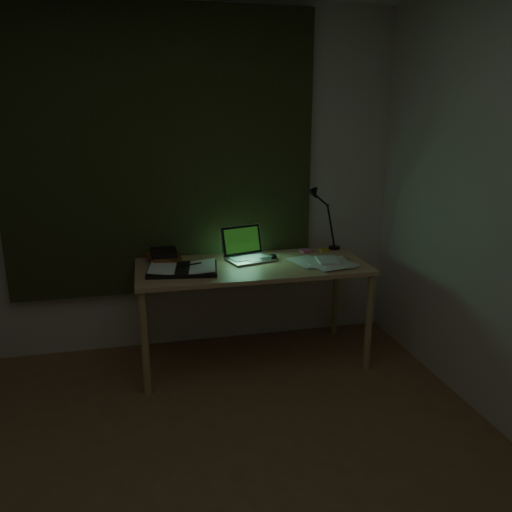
{
  "coord_description": "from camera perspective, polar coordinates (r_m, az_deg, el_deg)",
  "views": [
    {
      "loc": [
        -0.14,
        -1.67,
        1.72
      ],
      "look_at": [
        0.57,
        1.45,
        0.82
      ],
      "focal_mm": 35.0,
      "sensor_mm": 36.0,
      "label": 1
    }
  ],
  "objects": [
    {
      "name": "wall_back",
      "position": [
        3.7,
        -10.68,
        8.14
      ],
      "size": [
        3.5,
        0.0,
        2.5
      ],
      "primitive_type": "cube",
      "color": "silver",
      "rests_on": "ground"
    },
    {
      "name": "curtain",
      "position": [
        3.64,
        -10.82,
        11.18
      ],
      "size": [
        2.2,
        0.06,
        2.0
      ],
      "primitive_type": "cube",
      "color": "#2A3219",
      "rests_on": "wall_back"
    },
    {
      "name": "desk",
      "position": [
        3.58,
        -0.43,
        -6.55
      ],
      "size": [
        1.59,
        0.7,
        0.73
      ],
      "primitive_type": null,
      "color": "tan",
      "rests_on": "floor"
    },
    {
      "name": "laptop",
      "position": [
        3.53,
        -0.63,
        1.29
      ],
      "size": [
        0.41,
        0.44,
        0.23
      ],
      "primitive_type": null,
      "rotation": [
        0.0,
        0.0,
        0.29
      ],
      "color": "#ADADB1",
      "rests_on": "desk"
    },
    {
      "name": "open_textbook",
      "position": [
        3.34,
        -8.38,
        -1.43
      ],
      "size": [
        0.49,
        0.38,
        0.04
      ],
      "primitive_type": null,
      "rotation": [
        0.0,
        0.0,
        -0.13
      ],
      "color": "white",
      "rests_on": "desk"
    },
    {
      "name": "book_stack",
      "position": [
        3.56,
        -10.5,
        0.0
      ],
      "size": [
        0.23,
        0.26,
        0.1
      ],
      "primitive_type": null,
      "rotation": [
        0.0,
        0.0,
        0.15
      ],
      "color": "white",
      "rests_on": "desk"
    },
    {
      "name": "loose_papers",
      "position": [
        3.54,
        7.37,
        -0.56
      ],
      "size": [
        0.4,
        0.41,
        0.02
      ],
      "primitive_type": null,
      "rotation": [
        0.0,
        0.0,
        0.27
      ],
      "color": "white",
      "rests_on": "desk"
    },
    {
      "name": "mouse",
      "position": [
        3.59,
        1.94,
        -0.07
      ],
      "size": [
        0.08,
        0.1,
        0.04
      ],
      "primitive_type": "ellipsoid",
      "rotation": [
        0.0,
        0.0,
        -0.19
      ],
      "color": "black",
      "rests_on": "desk"
    },
    {
      "name": "sticky_yellow",
      "position": [
        3.84,
        7.83,
        0.67
      ],
      "size": [
        0.07,
        0.07,
        0.01
      ],
      "primitive_type": "cube",
      "rotation": [
        0.0,
        0.0,
        0.07
      ],
      "color": "gold",
      "rests_on": "desk"
    },
    {
      "name": "sticky_pink",
      "position": [
        3.8,
        5.75,
        0.59
      ],
      "size": [
        0.09,
        0.09,
        0.02
      ],
      "primitive_type": "cube",
      "rotation": [
        0.0,
        0.0,
        0.12
      ],
      "color": "#F05D92",
      "rests_on": "desk"
    },
    {
      "name": "desk_lamp",
      "position": [
        3.87,
        9.08,
        4.29
      ],
      "size": [
        0.34,
        0.28,
        0.48
      ],
      "primitive_type": null,
      "rotation": [
        0.0,
        0.0,
        0.09
      ],
      "color": "black",
      "rests_on": "desk"
    }
  ]
}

